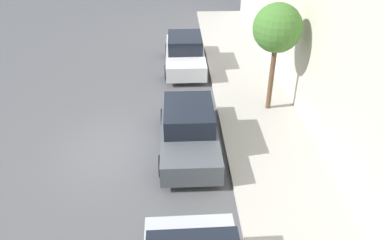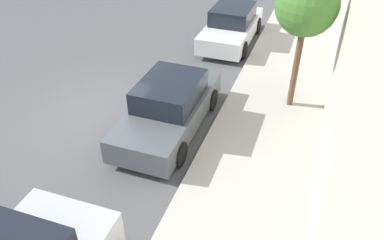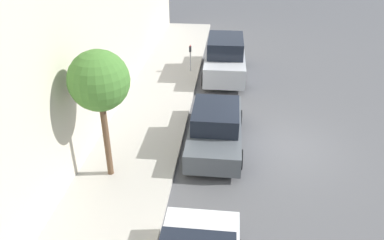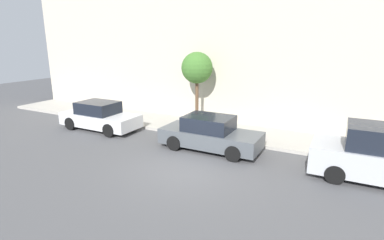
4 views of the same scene
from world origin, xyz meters
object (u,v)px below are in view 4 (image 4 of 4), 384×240
at_px(street_tree, 197,68).
at_px(parked_sedan_third, 100,116).
at_px(parking_meter_near, 383,140).
at_px(parked_sedan_second, 210,134).

bearing_deg(street_tree, parked_sedan_third, 124.98).
relative_size(parked_sedan_third, parking_meter_near, 3.30).
height_order(parked_sedan_third, parking_meter_near, parked_sedan_third).
xyz_separation_m(parked_sedan_second, parked_sedan_third, (0.08, 6.72, -0.00)).
bearing_deg(parked_sedan_second, parked_sedan_third, 89.32).
relative_size(parked_sedan_second, street_tree, 1.11).
distance_m(parked_sedan_second, parked_sedan_third, 6.72).
bearing_deg(parked_sedan_third, parked_sedan_second, -90.68).
bearing_deg(parked_sedan_second, parking_meter_near, -76.19).
height_order(parked_sedan_second, street_tree, street_tree).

